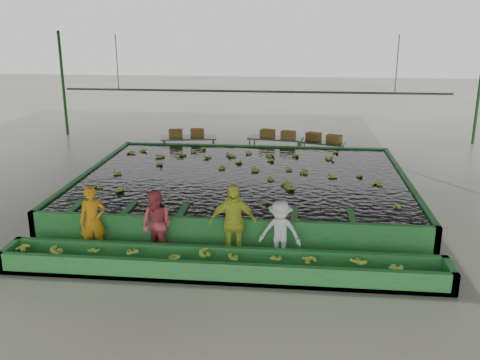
# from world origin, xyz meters

# --- Properties ---
(ground) EXTENTS (80.00, 80.00, 0.00)m
(ground) POSITION_xyz_m (0.00, 0.00, 0.00)
(ground) COLOR slate
(ground) RESTS_ON ground
(shed_roof) EXTENTS (20.00, 22.00, 0.04)m
(shed_roof) POSITION_xyz_m (0.00, 0.00, 5.00)
(shed_roof) COLOR gray
(shed_roof) RESTS_ON shed_posts
(shed_posts) EXTENTS (20.00, 22.00, 5.00)m
(shed_posts) POSITION_xyz_m (0.00, 0.00, 2.50)
(shed_posts) COLOR #1A421A
(shed_posts) RESTS_ON ground
(flotation_tank) EXTENTS (10.00, 8.00, 0.90)m
(flotation_tank) POSITION_xyz_m (0.00, 1.50, 0.45)
(flotation_tank) COLOR #2C8137
(flotation_tank) RESTS_ON ground
(tank_water) EXTENTS (9.70, 7.70, 0.00)m
(tank_water) POSITION_xyz_m (0.00, 1.50, 0.85)
(tank_water) COLOR black
(tank_water) RESTS_ON flotation_tank
(sorting_trough) EXTENTS (10.00, 1.00, 0.50)m
(sorting_trough) POSITION_xyz_m (0.00, -3.60, 0.25)
(sorting_trough) COLOR #2C8137
(sorting_trough) RESTS_ON ground
(cableway_rail) EXTENTS (0.08, 0.08, 14.00)m
(cableway_rail) POSITION_xyz_m (0.00, 5.00, 3.00)
(cableway_rail) COLOR #59605B
(cableway_rail) RESTS_ON shed_roof
(rail_hanger_left) EXTENTS (0.04, 0.04, 2.00)m
(rail_hanger_left) POSITION_xyz_m (-5.00, 5.00, 4.00)
(rail_hanger_left) COLOR #59605B
(rail_hanger_left) RESTS_ON shed_roof
(rail_hanger_right) EXTENTS (0.04, 0.04, 2.00)m
(rail_hanger_right) POSITION_xyz_m (5.00, 5.00, 4.00)
(rail_hanger_right) COLOR #59605B
(rail_hanger_right) RESTS_ON shed_roof
(worker_a) EXTENTS (0.73, 0.61, 1.71)m
(worker_a) POSITION_xyz_m (-3.20, -2.80, 0.85)
(worker_a) COLOR orange
(worker_a) RESTS_ON ground
(worker_b) EXTENTS (1.00, 0.92, 1.67)m
(worker_b) POSITION_xyz_m (-1.64, -2.80, 0.83)
(worker_b) COLOR #D14A53
(worker_b) RESTS_ON ground
(worker_c) EXTENTS (1.15, 0.58, 1.89)m
(worker_c) POSITION_xyz_m (0.18, -2.80, 0.95)
(worker_c) COLOR #DCE63B
(worker_c) RESTS_ON ground
(worker_d) EXTENTS (1.05, 0.70, 1.52)m
(worker_d) POSITION_xyz_m (1.28, -2.80, 0.76)
(worker_d) COLOR white
(worker_d) RESTS_ON ground
(packing_table_left) EXTENTS (2.31, 1.29, 0.99)m
(packing_table_left) POSITION_xyz_m (-2.68, 6.27, 0.50)
(packing_table_left) COLOR #59605B
(packing_table_left) RESTS_ON ground
(packing_table_mid) EXTENTS (2.27, 1.20, 0.98)m
(packing_table_mid) POSITION_xyz_m (0.79, 6.62, 0.49)
(packing_table_mid) COLOR #59605B
(packing_table_mid) RESTS_ON ground
(packing_table_right) EXTENTS (1.94, 1.25, 0.82)m
(packing_table_right) POSITION_xyz_m (2.61, 6.70, 0.41)
(packing_table_right) COLOR #59605B
(packing_table_right) RESTS_ON ground
(box_stack_left) EXTENTS (1.45, 0.69, 0.30)m
(box_stack_left) POSITION_xyz_m (-2.77, 6.31, 1.00)
(box_stack_left) COLOR olive
(box_stack_left) RESTS_ON packing_table_left
(box_stack_mid) EXTENTS (1.45, 0.74, 0.30)m
(box_stack_mid) POSITION_xyz_m (0.87, 6.55, 0.98)
(box_stack_mid) COLOR olive
(box_stack_mid) RESTS_ON packing_table_mid
(box_stack_right) EXTENTS (1.46, 0.98, 0.31)m
(box_stack_right) POSITION_xyz_m (2.70, 6.78, 0.82)
(box_stack_right) COLOR olive
(box_stack_right) RESTS_ON packing_table_right
(floating_bananas) EXTENTS (8.40, 5.72, 0.11)m
(floating_bananas) POSITION_xyz_m (0.00, 2.30, 0.85)
(floating_bananas) COLOR #9DC438
(floating_bananas) RESTS_ON tank_water
(trough_bananas) EXTENTS (9.36, 0.62, 0.12)m
(trough_bananas) POSITION_xyz_m (0.00, -3.60, 0.40)
(trough_bananas) COLOR #9DC438
(trough_bananas) RESTS_ON sorting_trough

